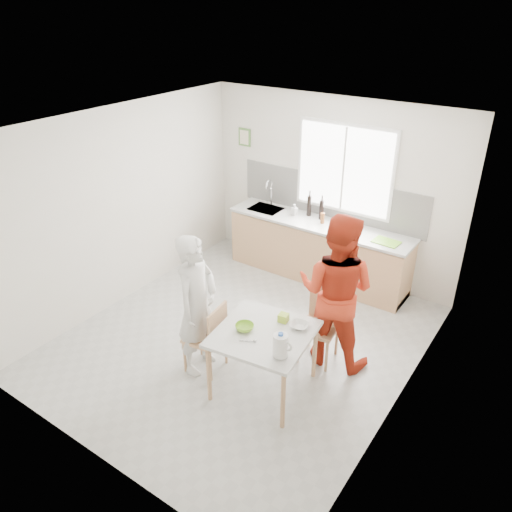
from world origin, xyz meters
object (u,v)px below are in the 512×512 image
Objects in this scene: chair_left at (209,335)px; person_white at (197,305)px; milk_jug at (281,345)px; bowl_green at (245,327)px; bowl_white at (299,326)px; chair_far at (321,321)px; wine_bottle_a at (309,206)px; wine_bottle_b at (321,210)px; dining_table at (264,338)px; person_red at (336,291)px.

person_white is (-0.14, -0.02, 0.36)m from chair_left.
bowl_green is at bearing 156.25° from milk_jug.
person_white is 0.63m from bowl_green.
bowl_white is at bearing 104.26° from chair_left.
chair_far reaches higher than chair_left.
milk_jug is at bearing -65.72° from wine_bottle_a.
bowl_white is 0.75× the size of milk_jug.
milk_jug is 0.87× the size of wine_bottle_b.
wine_bottle_a is (-1.20, 1.81, 0.59)m from chair_far.
wine_bottle_a is (-0.13, 2.77, 0.24)m from person_white.
chair_far is 0.64m from bowl_white.
bowl_green is at bearing -122.36° from chair_far.
chair_left is at bearing -172.75° from dining_table.
bowl_white is (-0.11, -0.61, -0.16)m from person_red.
bowl_white is (0.46, 0.36, -0.01)m from bowl_green.
person_red is 0.64m from bowl_white.
chair_far is (0.92, 0.94, 0.01)m from chair_left.
person_red is at bearing -57.43° from person_white.
bowl_white is (1.09, 0.39, -0.07)m from person_white.
bowl_white is (0.27, 0.29, 0.10)m from dining_table.
person_red is 2.22m from wine_bottle_a.
chair_far is at bearing 88.64° from milk_jug.
chair_far is 2.25m from wine_bottle_a.
bowl_white is at bearing -95.03° from chair_far.
chair_left is at bearing 35.62° from person_red.
chair_left is 3.34× the size of milk_jug.
bowl_green is 0.67× the size of wine_bottle_b.
person_white reaches higher than dining_table.
milk_jug is 0.82× the size of wine_bottle_a.
bowl_white is 2.58m from wine_bottle_b.
chair_far reaches higher than bowl_green.
dining_table is 0.65× the size of person_white.
person_red is 6.25× the size of wine_bottle_b.
bowl_green is 0.63× the size of wine_bottle_a.
chair_left is 0.57m from bowl_green.
bowl_white is at bearing -77.49° from person_white.
chair_far is 0.53× the size of person_white.
bowl_white is at bearing 38.22° from bowl_green.
milk_jug is (0.36, -0.24, 0.22)m from dining_table.
wine_bottle_a is (-0.76, 2.74, 0.30)m from bowl_green.
wine_bottle_b reaches higher than dining_table.
wine_bottle_a is at bearing 107.03° from milk_jug.
chair_far reaches higher than bowl_white.
bowl_green is at bearing -141.78° from bowl_white.
person_white is at bearing -87.25° from wine_bottle_a.
person_red is 9.49× the size of bowl_white.
chair_left is 1.06m from bowl_white.
wine_bottle_b is at bearing 101.29° from bowl_green.
dining_table is 2.78m from wine_bottle_b.
dining_table is at bearing -132.94° from bowl_white.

